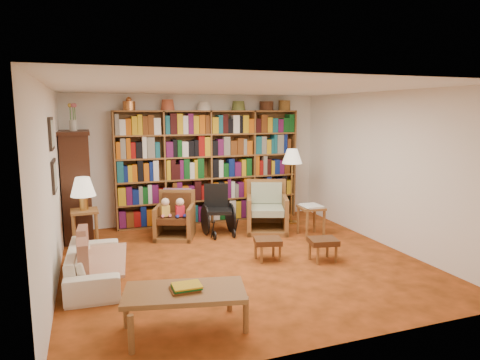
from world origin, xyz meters
name	(u,v)px	position (x,y,z in m)	size (l,w,h in m)	color
floor	(241,260)	(0.00, 0.00, 0.00)	(5.00, 5.00, 0.00)	#BA501C
ceiling	(241,88)	(0.00, 0.00, 2.50)	(5.00, 5.00, 0.00)	white
wall_back	(198,159)	(0.00, 2.50, 1.25)	(5.00, 5.00, 0.00)	white
wall_front	(335,217)	(0.00, -2.50, 1.25)	(5.00, 5.00, 0.00)	white
wall_left	(52,187)	(-2.50, 0.00, 1.25)	(5.00, 5.00, 0.00)	white
wall_right	(384,169)	(2.50, 0.00, 1.25)	(5.00, 5.00, 0.00)	white
bookshelf	(210,163)	(0.20, 2.33, 1.17)	(3.60, 0.30, 2.42)	brown
curio_cabinet	(77,184)	(-2.25, 2.00, 0.95)	(0.50, 0.95, 2.40)	#381A0F
framed_pictures	(53,155)	(-2.48, 0.30, 1.62)	(0.03, 0.52, 0.97)	black
sofa	(94,264)	(-2.05, -0.11, 0.23)	(0.62, 1.59, 0.47)	beige
sofa_throw	(98,259)	(-2.00, -0.11, 0.30)	(0.69, 1.29, 0.04)	beige
cushion_left	(83,241)	(-2.18, 0.24, 0.45)	(0.12, 0.38, 0.38)	maroon
cushion_right	(83,258)	(-2.18, -0.46, 0.45)	(0.12, 0.39, 0.39)	maroon
side_table_lamp	(85,221)	(-2.15, 1.26, 0.48)	(0.42, 0.42, 0.65)	brown
table_lamp	(83,188)	(-2.15, 1.26, 1.01)	(0.38, 0.38, 0.52)	#B5863A
armchair_leather	(174,218)	(-0.69, 1.53, 0.34)	(0.88, 0.87, 0.82)	brown
armchair_sage	(265,212)	(0.97, 1.37, 0.35)	(1.00, 1.00, 0.92)	brown
wheelchair	(218,211)	(0.10, 1.46, 0.40)	(0.54, 0.71, 0.89)	black
floor_lamp	(292,159)	(1.67, 1.69, 1.26)	(0.39, 0.39, 1.47)	#B5863A
side_table_papers	(311,212)	(1.61, 0.78, 0.43)	(0.45, 0.45, 0.55)	brown
footstool_a	(268,242)	(0.38, -0.14, 0.27)	(0.46, 0.42, 0.33)	#432312
footstool_b	(323,243)	(1.13, -0.44, 0.28)	(0.46, 0.41, 0.34)	#432312
coffee_table	(185,294)	(-1.22, -1.74, 0.38)	(1.30, 0.85, 0.48)	brown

